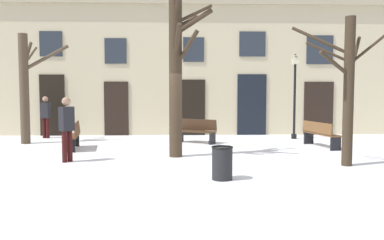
{
  "coord_description": "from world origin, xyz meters",
  "views": [
    {
      "loc": [
        -0.46,
        -10.66,
        1.94
      ],
      "look_at": [
        0.0,
        1.44,
        1.09
      ],
      "focal_mm": 36.86,
      "sensor_mm": 36.0,
      "label": 1
    }
  ],
  "objects_px": {
    "person_by_shop_door": "(46,115)",
    "bench_near_center_tree": "(320,134)",
    "streetlamp": "(295,87)",
    "person_strolling": "(67,126)",
    "tree_left_of_center": "(177,69)",
    "litter_bin": "(222,163)",
    "bench_far_corner": "(197,131)",
    "tree_foreground": "(26,85)",
    "tree_right_of_center": "(348,84)",
    "bench_facing_shops": "(73,135)"
  },
  "relations": [
    {
      "from": "tree_right_of_center",
      "to": "bench_near_center_tree",
      "type": "distance_m",
      "value": 3.89
    },
    {
      "from": "bench_facing_shops",
      "to": "person_by_shop_door",
      "type": "height_order",
      "value": "person_by_shop_door"
    },
    {
      "from": "tree_left_of_center",
      "to": "bench_near_center_tree",
      "type": "relative_size",
      "value": 2.76
    },
    {
      "from": "bench_facing_shops",
      "to": "tree_foreground",
      "type": "bearing_deg",
      "value": -136.26
    },
    {
      "from": "tree_right_of_center",
      "to": "bench_far_corner",
      "type": "distance_m",
      "value": 6.34
    },
    {
      "from": "tree_right_of_center",
      "to": "litter_bin",
      "type": "distance_m",
      "value": 4.23
    },
    {
      "from": "bench_far_corner",
      "to": "person_strolling",
      "type": "relative_size",
      "value": 0.87
    },
    {
      "from": "tree_right_of_center",
      "to": "tree_left_of_center",
      "type": "xyz_separation_m",
      "value": [
        -4.49,
        1.56,
        0.48
      ]
    },
    {
      "from": "tree_right_of_center",
      "to": "person_strolling",
      "type": "xyz_separation_m",
      "value": [
        -7.56,
        0.79,
        -1.15
      ]
    },
    {
      "from": "person_by_shop_door",
      "to": "bench_far_corner",
      "type": "bearing_deg",
      "value": -175.38
    },
    {
      "from": "person_by_shop_door",
      "to": "litter_bin",
      "type": "bearing_deg",
      "value": 149.16
    },
    {
      "from": "tree_left_of_center",
      "to": "bench_facing_shops",
      "type": "height_order",
      "value": "tree_left_of_center"
    },
    {
      "from": "bench_far_corner",
      "to": "tree_foreground",
      "type": "bearing_deg",
      "value": -149.28
    },
    {
      "from": "bench_far_corner",
      "to": "person_strolling",
      "type": "bearing_deg",
      "value": -102.11
    },
    {
      "from": "tree_right_of_center",
      "to": "tree_left_of_center",
      "type": "height_order",
      "value": "tree_left_of_center"
    },
    {
      "from": "streetlamp",
      "to": "person_strolling",
      "type": "height_order",
      "value": "streetlamp"
    },
    {
      "from": "tree_left_of_center",
      "to": "tree_foreground",
      "type": "bearing_deg",
      "value": 149.72
    },
    {
      "from": "tree_foreground",
      "to": "litter_bin",
      "type": "distance_m",
      "value": 9.52
    },
    {
      "from": "tree_foreground",
      "to": "person_by_shop_door",
      "type": "height_order",
      "value": "tree_foreground"
    },
    {
      "from": "bench_far_corner",
      "to": "person_by_shop_door",
      "type": "height_order",
      "value": "person_by_shop_door"
    },
    {
      "from": "litter_bin",
      "to": "person_strolling",
      "type": "height_order",
      "value": "person_strolling"
    },
    {
      "from": "tree_left_of_center",
      "to": "person_by_shop_door",
      "type": "height_order",
      "value": "tree_left_of_center"
    },
    {
      "from": "tree_foreground",
      "to": "tree_right_of_center",
      "type": "relative_size",
      "value": 1.04
    },
    {
      "from": "person_strolling",
      "to": "bench_near_center_tree",
      "type": "bearing_deg",
      "value": 144.6
    },
    {
      "from": "litter_bin",
      "to": "bench_near_center_tree",
      "type": "xyz_separation_m",
      "value": [
        4.06,
        5.05,
        0.11
      ]
    },
    {
      "from": "litter_bin",
      "to": "person_strolling",
      "type": "relative_size",
      "value": 0.41
    },
    {
      "from": "bench_near_center_tree",
      "to": "bench_far_corner",
      "type": "bearing_deg",
      "value": 62.03
    },
    {
      "from": "bench_facing_shops",
      "to": "person_strolling",
      "type": "xyz_separation_m",
      "value": [
        0.48,
        -2.47,
        0.54
      ]
    },
    {
      "from": "bench_near_center_tree",
      "to": "bench_far_corner",
      "type": "xyz_separation_m",
      "value": [
        -4.31,
        1.36,
        -0.03
      ]
    },
    {
      "from": "tree_foreground",
      "to": "bench_far_corner",
      "type": "distance_m",
      "value": 6.71
    },
    {
      "from": "tree_right_of_center",
      "to": "litter_bin",
      "type": "bearing_deg",
      "value": -155.51
    },
    {
      "from": "streetlamp",
      "to": "bench_near_center_tree",
      "type": "relative_size",
      "value": 1.8
    },
    {
      "from": "person_by_shop_door",
      "to": "bench_near_center_tree",
      "type": "bearing_deg",
      "value": -176.06
    },
    {
      "from": "tree_foreground",
      "to": "bench_near_center_tree",
      "type": "height_order",
      "value": "tree_foreground"
    },
    {
      "from": "tree_right_of_center",
      "to": "litter_bin",
      "type": "height_order",
      "value": "tree_right_of_center"
    },
    {
      "from": "tree_foreground",
      "to": "bench_far_corner",
      "type": "relative_size",
      "value": 2.63
    },
    {
      "from": "tree_foreground",
      "to": "streetlamp",
      "type": "distance_m",
      "value": 10.68
    },
    {
      "from": "bench_far_corner",
      "to": "bench_facing_shops",
      "type": "bearing_deg",
      "value": -128.64
    },
    {
      "from": "bench_facing_shops",
      "to": "person_strolling",
      "type": "bearing_deg",
      "value": 1.79
    },
    {
      "from": "tree_foreground",
      "to": "tree_left_of_center",
      "type": "xyz_separation_m",
      "value": [
        5.72,
        -3.34,
        0.42
      ]
    },
    {
      "from": "tree_left_of_center",
      "to": "bench_near_center_tree",
      "type": "bearing_deg",
      "value": 20.58
    },
    {
      "from": "bench_near_center_tree",
      "to": "person_by_shop_door",
      "type": "xyz_separation_m",
      "value": [
        -10.64,
        3.16,
        0.51
      ]
    },
    {
      "from": "litter_bin",
      "to": "person_strolling",
      "type": "bearing_deg",
      "value": 149.68
    },
    {
      "from": "bench_near_center_tree",
      "to": "person_by_shop_door",
      "type": "distance_m",
      "value": 11.11
    },
    {
      "from": "tree_left_of_center",
      "to": "person_by_shop_door",
      "type": "xyz_separation_m",
      "value": [
        -5.57,
        5.06,
        -1.66
      ]
    },
    {
      "from": "tree_foreground",
      "to": "person_by_shop_door",
      "type": "xyz_separation_m",
      "value": [
        0.15,
        1.72,
        -1.23
      ]
    },
    {
      "from": "tree_foreground",
      "to": "person_by_shop_door",
      "type": "relative_size",
      "value": 2.33
    },
    {
      "from": "litter_bin",
      "to": "person_by_shop_door",
      "type": "xyz_separation_m",
      "value": [
        -6.57,
        8.21,
        0.62
      ]
    },
    {
      "from": "tree_left_of_center",
      "to": "litter_bin",
      "type": "distance_m",
      "value": 4.01
    },
    {
      "from": "tree_left_of_center",
      "to": "litter_bin",
      "type": "relative_size",
      "value": 7.26
    }
  ]
}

